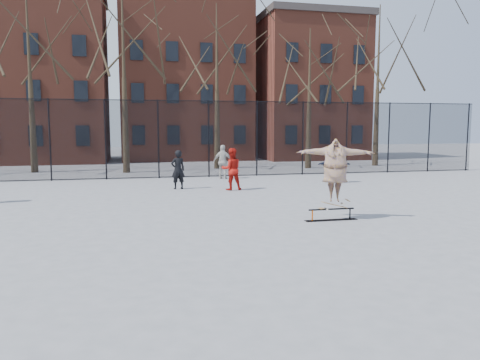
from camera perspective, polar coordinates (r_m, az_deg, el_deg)
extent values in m
plane|color=slate|center=(11.84, 0.50, -6.50)|extent=(100.00, 100.00, 0.00)
cube|color=black|center=(13.67, 11.06, -4.81)|extent=(1.56, 0.24, 0.01)
cylinder|color=#E7570D|center=(13.42, 8.81, -4.31)|extent=(0.04, 0.04, 0.32)
cylinder|color=black|center=(13.89, 13.26, -4.04)|extent=(0.04, 0.04, 0.32)
cylinder|color=black|center=(13.62, 11.09, -3.51)|extent=(1.38, 0.04, 0.04)
imported|color=#5B3380|center=(13.51, 11.53, 0.73)|extent=(2.27, 1.26, 1.79)
imported|color=black|center=(20.03, -7.57, 1.26)|extent=(0.68, 0.53, 1.66)
imported|color=#AB150F|center=(19.57, -1.05, 1.33)|extent=(0.86, 0.68, 1.76)
imported|color=beige|center=(23.71, -2.08, 2.23)|extent=(1.10, 0.83, 1.73)
imported|color=#181D30|center=(22.46, 11.46, 1.72)|extent=(1.57, 0.78, 1.62)
cylinder|color=black|center=(24.54, -22.18, 4.55)|extent=(0.07, 0.07, 4.00)
cylinder|color=black|center=(24.26, -16.09, 4.76)|extent=(0.07, 0.07, 4.00)
cylinder|color=black|center=(24.26, -9.93, 4.92)|extent=(0.07, 0.07, 4.00)
cylinder|color=black|center=(24.54, -3.83, 5.02)|extent=(0.07, 0.07, 4.00)
cylinder|color=black|center=(25.08, 2.07, 5.07)|extent=(0.07, 0.07, 4.00)
cylinder|color=black|center=(25.87, 7.66, 5.06)|extent=(0.07, 0.07, 4.00)
cylinder|color=black|center=(26.89, 12.88, 5.02)|extent=(0.07, 0.07, 4.00)
cylinder|color=black|center=(28.12, 17.67, 4.93)|extent=(0.07, 0.07, 4.00)
cylinder|color=black|center=(29.53, 22.04, 4.83)|extent=(0.07, 0.07, 4.00)
cylinder|color=black|center=(31.09, 25.99, 4.71)|extent=(0.07, 0.07, 4.00)
cube|color=black|center=(24.37, -6.63, 4.98)|extent=(34.00, 0.01, 4.00)
cylinder|color=black|center=(24.40, -6.69, 9.59)|extent=(34.00, 0.04, 0.04)
cone|color=black|center=(29.60, -24.37, 5.33)|extent=(0.40, 0.40, 4.62)
cone|color=black|center=(27.72, -13.65, 5.68)|extent=(0.40, 0.40, 4.62)
cone|color=black|center=(29.48, -2.81, 5.91)|extent=(0.40, 0.40, 4.62)
cone|color=black|center=(29.70, 8.20, 5.85)|extent=(0.40, 0.40, 4.62)
cone|color=black|center=(33.22, 16.31, 5.73)|extent=(0.40, 0.40, 4.62)
cube|color=brown|center=(37.89, -22.92, 11.15)|extent=(9.00, 7.00, 12.00)
cube|color=brown|center=(37.64, -6.63, 12.42)|extent=(10.00, 7.00, 13.00)
cube|color=brown|center=(39.92, 8.06, 10.63)|extent=(8.00, 7.00, 11.00)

